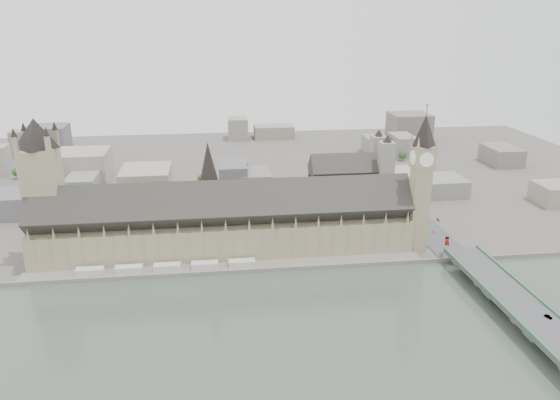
{
  "coord_description": "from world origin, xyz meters",
  "views": [
    {
      "loc": [
        -6.64,
        -344.39,
        163.35
      ],
      "look_at": [
        41.59,
        36.46,
        33.2
      ],
      "focal_mm": 35.0,
      "sensor_mm": 36.0,
      "label": 1
    }
  ],
  "objects": [
    {
      "name": "car_approach",
      "position": [
        167.22,
        37.78,
        10.98
      ],
      "size": [
        2.77,
        5.26,
        1.45
      ],
      "primitive_type": "imported",
      "rotation": [
        0.0,
        0.0,
        -0.15
      ],
      "color": "gray",
      "rests_on": "westminster_bridge"
    },
    {
      "name": "central_tower",
      "position": [
        -10.0,
        26.0,
        57.92
      ],
      "size": [
        13.0,
        13.0,
        48.0
      ],
      "color": "gray",
      "rests_on": "ground"
    },
    {
      "name": "elizabeth_tower",
      "position": [
        138.0,
        8.0,
        58.09
      ],
      "size": [
        17.0,
        17.0,
        107.5
      ],
      "color": "tan",
      "rests_on": "ground"
    },
    {
      "name": "car_silver",
      "position": [
        167.61,
        -108.97,
        10.95
      ],
      "size": [
        2.83,
        4.48,
        1.39
      ],
      "primitive_type": "imported",
      "rotation": [
        0.0,
        0.0,
        0.35
      ],
      "color": "gray",
      "rests_on": "westminster_bridge"
    },
    {
      "name": "city_skyline_inland",
      "position": [
        0.0,
        245.0,
        19.0
      ],
      "size": [
        720.0,
        360.0,
        38.0
      ],
      "primitive_type": null,
      "color": "gray",
      "rests_on": "ground"
    },
    {
      "name": "park_trees",
      "position": [
        -10.0,
        60.0,
        7.5
      ],
      "size": [
        110.0,
        30.0,
        15.0
      ],
      "primitive_type": null,
      "color": "#244B1A",
      "rests_on": "ground"
    },
    {
      "name": "westminster_abbey",
      "position": [
        110.92,
        95.0,
        25.08
      ],
      "size": [
        68.0,
        36.0,
        64.0
      ],
      "color": "gray",
      "rests_on": "ground"
    },
    {
      "name": "red_bus_north",
      "position": [
        155.71,
        -5.69,
        11.8
      ],
      "size": [
        6.88,
        11.22,
        3.1
      ],
      "primitive_type": "imported",
      "rotation": [
        0.0,
        0.0,
        -0.42
      ],
      "color": "red",
      "rests_on": "westminster_bridge"
    },
    {
      "name": "embankment_wall",
      "position": [
        0.0,
        -15.0,
        1.5
      ],
      "size": [
        600.0,
        1.5,
        3.0
      ],
      "primitive_type": "cube",
      "color": "gray",
      "rests_on": "ground"
    },
    {
      "name": "victoria_tower",
      "position": [
        -122.0,
        26.0,
        55.2
      ],
      "size": [
        30.0,
        30.0,
        100.0
      ],
      "color": "tan",
      "rests_on": "ground"
    },
    {
      "name": "palace_of_westminster",
      "position": [
        0.0,
        19.7,
        22.71
      ],
      "size": [
        265.0,
        40.73,
        55.44
      ],
      "color": "tan",
      "rests_on": "ground"
    },
    {
      "name": "terrace_tents",
      "position": [
        -40.0,
        -7.0,
        4.0
      ],
      "size": [
        118.0,
        7.0,
        4.0
      ],
      "color": "silver",
      "rests_on": "river_terrace"
    },
    {
      "name": "ground",
      "position": [
        0.0,
        0.0,
        0.0
      ],
      "size": [
        900.0,
        900.0,
        0.0
      ],
      "primitive_type": "plane",
      "color": "#595651",
      "rests_on": "ground"
    },
    {
      "name": "river_terrace",
      "position": [
        0.0,
        -7.5,
        1.0
      ],
      "size": [
        270.0,
        15.0,
        2.0
      ],
      "primitive_type": "cube",
      "color": "gray",
      "rests_on": "ground"
    },
    {
      "name": "westminster_bridge",
      "position": [
        162.0,
        -87.5,
        5.12
      ],
      "size": [
        25.0,
        325.0,
        10.25
      ],
      "primitive_type": "cube",
      "color": "#474749",
      "rests_on": "ground"
    }
  ]
}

